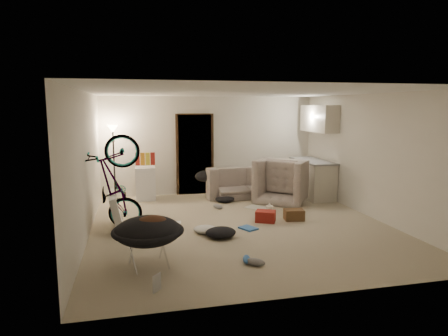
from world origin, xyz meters
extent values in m
cube|color=tan|center=(0.00, 0.00, -0.01)|extent=(5.50, 6.00, 0.02)
cube|color=white|center=(0.00, 0.00, 2.51)|extent=(5.50, 6.00, 0.02)
cube|color=silver|center=(0.00, 3.01, 1.25)|extent=(5.50, 0.02, 2.50)
cube|color=silver|center=(0.00, -3.01, 1.25)|extent=(5.50, 0.02, 2.50)
cube|color=silver|center=(-2.76, 0.00, 1.25)|extent=(0.02, 6.00, 2.50)
cube|color=silver|center=(2.76, 0.00, 1.25)|extent=(0.02, 6.00, 2.50)
cube|color=black|center=(-0.40, 2.97, 1.02)|extent=(0.85, 0.10, 2.04)
cube|color=#352212|center=(-0.40, 2.94, 1.02)|extent=(0.97, 0.04, 2.10)
cylinder|color=black|center=(-2.40, 2.65, 0.01)|extent=(0.28, 0.28, 0.03)
cylinder|color=black|center=(-2.40, 2.65, 0.85)|extent=(0.04, 0.04, 1.70)
cone|color=#FFE0A5|center=(-2.40, 2.65, 1.72)|extent=(0.24, 0.24, 0.18)
cube|color=beige|center=(2.43, 2.00, 0.44)|extent=(0.60, 1.50, 0.88)
cube|color=gray|center=(2.43, 2.00, 0.90)|extent=(0.64, 1.54, 0.04)
cube|color=beige|center=(2.56, 2.00, 1.95)|extent=(0.38, 1.40, 0.65)
imported|color=#3D453D|center=(0.75, 2.45, 0.29)|extent=(2.01, 0.89, 0.57)
imported|color=#3D453D|center=(1.63, 1.71, 0.38)|extent=(1.55, 1.54, 0.76)
imported|color=black|center=(-2.30, 0.16, 0.47)|extent=(1.83, 0.87, 1.04)
imported|color=maroon|center=(-1.78, -2.54, 0.01)|extent=(0.27, 0.27, 0.02)
cube|color=white|center=(-1.68, 2.55, 0.40)|extent=(0.48, 0.48, 0.80)
cube|color=maroon|center=(-1.85, 2.55, 1.00)|extent=(0.11, 0.08, 0.30)
cube|color=#C17A18|center=(-1.73, 2.55, 1.00)|extent=(0.11, 0.08, 0.30)
cube|color=gold|center=(-1.61, 2.55, 1.00)|extent=(0.11, 0.08, 0.30)
cube|color=maroon|center=(-1.49, 2.55, 1.00)|extent=(0.11, 0.08, 0.30)
cylinder|color=silver|center=(-1.79, -1.66, 0.23)|extent=(0.66, 0.66, 0.47)
ellipsoid|color=black|center=(-1.79, -1.66, 0.52)|extent=(0.93, 0.93, 0.39)
torus|color=black|center=(-1.79, -1.66, 0.52)|extent=(1.01, 1.01, 0.07)
ellipsoid|color=#472818|center=(-1.74, -1.69, 0.63)|extent=(0.54, 0.48, 0.22)
ellipsoid|color=black|center=(-0.20, 2.45, 0.54)|extent=(0.65, 0.58, 0.28)
cube|color=silver|center=(-2.30, 0.31, 0.33)|extent=(0.32, 1.02, 0.67)
cube|color=brown|center=(1.13, 0.07, 0.11)|extent=(0.41, 0.32, 0.22)
cube|color=maroon|center=(0.54, 0.08, 0.11)|extent=(0.46, 0.42, 0.22)
cylinder|color=white|center=(0.83, 0.68, 0.08)|extent=(0.16, 0.16, 0.16)
cone|color=white|center=(0.83, 0.68, 0.19)|extent=(0.09, 0.09, 0.07)
cube|color=beige|center=(0.72, 1.18, 0.00)|extent=(0.60, 0.61, 0.01)
cube|color=#3269B7|center=(0.08, -0.30, 0.02)|extent=(0.35, 0.39, 0.03)
cube|color=silver|center=(-1.19, 0.33, 0.01)|extent=(0.23, 0.28, 0.02)
ellipsoid|color=slate|center=(-0.16, 1.27, 0.05)|extent=(0.25, 0.31, 0.11)
ellipsoid|color=#3269B7|center=(-0.40, -1.83, 0.05)|extent=(0.17, 0.28, 0.10)
ellipsoid|color=slate|center=(-0.31, -1.98, 0.05)|extent=(0.30, 0.27, 0.11)
ellipsoid|color=black|center=(-0.52, -0.64, 0.09)|extent=(0.59, 0.53, 0.17)
ellipsoid|color=black|center=(0.14, 1.87, 0.07)|extent=(0.57, 0.53, 0.14)
ellipsoid|color=silver|center=(-0.74, -0.35, 0.07)|extent=(0.52, 0.48, 0.13)
camera|label=1|loc=(-1.96, -7.13, 2.23)|focal=32.00mm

